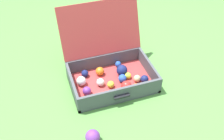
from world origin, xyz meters
TOP-DOWN VIEW (x-y plane):
  - ground_plane at (0.00, 0.00)m, footprint 16.00×16.00m
  - open_suitcase at (-0.02, 0.02)m, footprint 0.60×0.57m
  - stray_ball_on_grass at (-0.29, -0.48)m, footprint 0.09×0.09m

SIDE VIEW (x-z plane):
  - ground_plane at x=0.00m, z-range 0.00..0.00m
  - stray_ball_on_grass at x=-0.29m, z-range 0.00..0.09m
  - open_suitcase at x=-0.02m, z-range -0.14..0.36m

